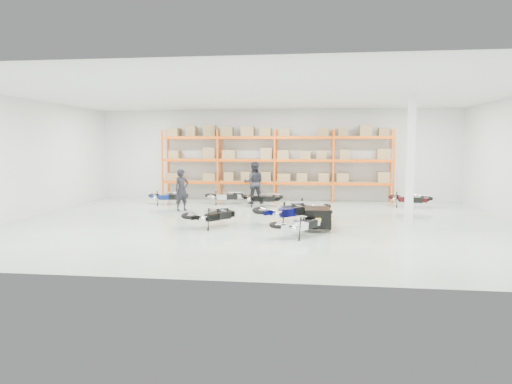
# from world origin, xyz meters

# --- Properties ---
(room) EXTENTS (18.00, 18.00, 18.00)m
(room) POSITION_xyz_m (0.00, 0.00, 2.25)
(room) COLOR silver
(room) RESTS_ON ground
(pallet_rack) EXTENTS (11.28, 0.98, 3.62)m
(pallet_rack) POSITION_xyz_m (-0.00, 6.45, 2.26)
(pallet_rack) COLOR #F3570C
(pallet_rack) RESTS_ON ground
(structural_column) EXTENTS (0.25, 0.25, 4.50)m
(structural_column) POSITION_xyz_m (5.20, 0.50, 2.25)
(structural_column) COLOR white
(structural_column) RESTS_ON ground
(moto_blue_centre) EXTENTS (2.16, 2.13, 1.31)m
(moto_blue_centre) POSITION_xyz_m (0.90, -0.12, 0.62)
(moto_blue_centre) COLOR #060745
(moto_blue_centre) RESTS_ON ground
(moto_silver_left) EXTENTS (1.63, 1.76, 1.04)m
(moto_silver_left) POSITION_xyz_m (1.41, -2.28, 0.49)
(moto_silver_left) COLOR silver
(moto_silver_left) RESTS_ON ground
(moto_black_far_left) EXTENTS (1.76, 1.87, 1.12)m
(moto_black_far_left) POSITION_xyz_m (-1.55, -1.06, 0.53)
(moto_black_far_left) COLOR black
(moto_black_far_left) RESTS_ON ground
(moto_touring_right) EXTENTS (0.92, 1.85, 1.19)m
(moto_touring_right) POSITION_xyz_m (1.99, 0.38, 0.56)
(moto_touring_right) COLOR black
(moto_touring_right) RESTS_ON ground
(trailer) EXTENTS (0.91, 1.72, 0.72)m
(trailer) POSITION_xyz_m (1.99, -1.22, 0.42)
(trailer) COLOR black
(trailer) RESTS_ON ground
(moto_back_a) EXTENTS (1.71, 1.11, 1.02)m
(moto_back_a) POSITION_xyz_m (-4.83, 4.45, 0.48)
(moto_back_a) COLOR navy
(moto_back_a) RESTS_ON ground
(moto_back_b) EXTENTS (1.71, 1.15, 1.01)m
(moto_back_b) POSITION_xyz_m (-2.23, 4.86, 0.48)
(moto_back_b) COLOR #B0B5BA
(moto_back_b) RESTS_ON ground
(moto_back_c) EXTENTS (1.64, 0.84, 1.05)m
(moto_back_c) POSITION_xyz_m (-0.40, 4.27, 0.49)
(moto_back_c) COLOR black
(moto_back_c) RESTS_ON ground
(moto_back_d) EXTENTS (1.82, 1.36, 1.06)m
(moto_back_d) POSITION_xyz_m (6.10, 4.78, 0.50)
(moto_back_d) COLOR #390B0E
(moto_back_d) RESTS_ON ground
(person_left) EXTENTS (0.75, 0.75, 1.76)m
(person_left) POSITION_xyz_m (-3.61, 2.54, 0.88)
(person_left) COLOR black
(person_left) RESTS_ON ground
(person_back) EXTENTS (1.05, 0.87, 1.98)m
(person_back) POSITION_xyz_m (-0.91, 5.25, 0.99)
(person_back) COLOR #212229
(person_back) RESTS_ON ground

